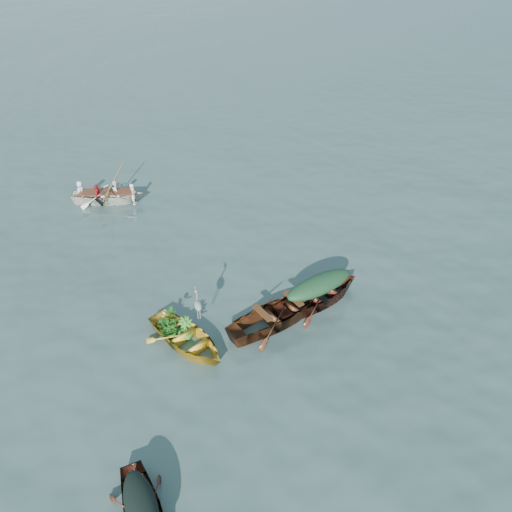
% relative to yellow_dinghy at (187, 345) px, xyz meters
% --- Properties ---
extents(ground, '(140.00, 140.00, 0.00)m').
position_rel_yellow_dinghy_xyz_m(ground, '(2.29, -0.73, 0.00)').
color(ground, '#3A514C').
rests_on(ground, ground).
extents(yellow_dinghy, '(3.01, 3.70, 0.94)m').
position_rel_yellow_dinghy_xyz_m(yellow_dinghy, '(0.00, 0.00, 0.00)').
color(yellow_dinghy, gold).
rests_on(yellow_dinghy, ground).
extents(green_tarp_boat, '(4.57, 2.62, 1.02)m').
position_rel_yellow_dinghy_xyz_m(green_tarp_boat, '(4.21, 0.61, 0.00)').
color(green_tarp_boat, '#542313').
rests_on(green_tarp_boat, ground).
extents(open_wooden_boat, '(4.82, 2.78, 1.09)m').
position_rel_yellow_dinghy_xyz_m(open_wooden_boat, '(2.73, 0.14, 0.00)').
color(open_wooden_boat, '#4F2413').
rests_on(open_wooden_boat, ground).
extents(rowed_boat, '(4.26, 2.22, 0.96)m').
position_rel_yellow_dinghy_xyz_m(rowed_boat, '(-1.65, 9.11, 0.00)').
color(rowed_boat, white).
rests_on(rowed_boat, ground).
extents(dark_tarp_cover, '(0.84, 1.75, 0.40)m').
position_rel_yellow_dinghy_xyz_m(dark_tarp_cover, '(-1.70, -4.58, 0.56)').
color(dark_tarp_cover, black).
rests_on(dark_tarp_cover, dark_covered_boat).
extents(green_tarp_cover, '(2.52, 1.44, 0.52)m').
position_rel_yellow_dinghy_xyz_m(green_tarp_cover, '(4.21, 0.61, 0.77)').
color(green_tarp_cover, '#1A4020').
rests_on(green_tarp_cover, green_tarp_boat).
extents(thwart_benches, '(2.45, 1.53, 0.04)m').
position_rel_yellow_dinghy_xyz_m(thwart_benches, '(2.73, 0.14, 0.56)').
color(thwart_benches, '#44230F').
rests_on(thwart_benches, open_wooden_boat).
extents(heron, '(0.44, 0.49, 0.92)m').
position_rel_yellow_dinghy_xyz_m(heron, '(0.45, 0.32, 0.93)').
color(heron, gray).
rests_on(heron, yellow_dinghy).
extents(dinghy_weeds, '(1.06, 1.13, 0.60)m').
position_rel_yellow_dinghy_xyz_m(dinghy_weeds, '(-0.25, 0.49, 0.77)').
color(dinghy_weeds, '#27671B').
rests_on(dinghy_weeds, yellow_dinghy).
extents(rowers, '(3.04, 1.79, 0.76)m').
position_rel_yellow_dinghy_xyz_m(rowers, '(-1.65, 9.11, 0.86)').
color(rowers, white).
rests_on(rowers, rowed_boat).
extents(oars, '(1.24, 2.67, 0.06)m').
position_rel_yellow_dinghy_xyz_m(oars, '(-1.65, 9.11, 0.51)').
color(oars, olive).
rests_on(oars, rowed_boat).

